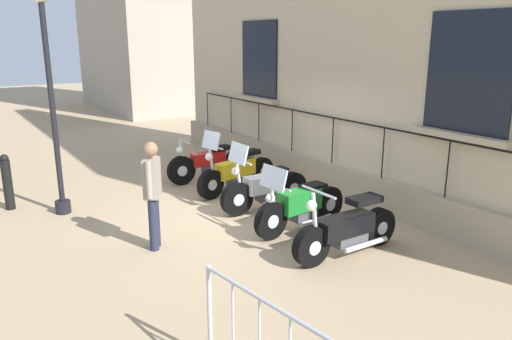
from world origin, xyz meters
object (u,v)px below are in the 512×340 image
at_px(lamppost, 49,78).
at_px(bollard, 7,182).
at_px(motorcycle_red, 210,163).
at_px(motorcycle_white, 264,188).
at_px(motorcycle_yellow, 237,172).
at_px(motorcycle_green, 300,206).
at_px(pedestrian_standing, 152,189).
at_px(motorcycle_black, 347,230).

height_order(lamppost, bollard, lamppost).
bearing_deg(motorcycle_red, motorcycle_white, 87.79).
height_order(motorcycle_yellow, motorcycle_white, motorcycle_yellow).
relative_size(motorcycle_white, motorcycle_green, 0.96).
xyz_separation_m(motorcycle_red, bollard, (4.18, -0.35, 0.13)).
distance_m(motorcycle_red, motorcycle_yellow, 1.11).
height_order(motorcycle_yellow, pedestrian_standing, pedestrian_standing).
xyz_separation_m(lamppost, bollard, (0.80, -0.79, -1.96)).
bearing_deg(bollard, pedestrian_standing, 116.69).
bearing_deg(bollard, motorcycle_white, 146.36).
bearing_deg(motorcycle_black, motorcycle_green, -91.48).
relative_size(motorcycle_red, lamppost, 0.51).
xyz_separation_m(motorcycle_green, lamppost, (3.20, -3.14, 2.06)).
relative_size(motorcycle_yellow, motorcycle_green, 1.05).
relative_size(motorcycle_yellow, motorcycle_black, 1.05).
distance_m(motorcycle_red, motorcycle_black, 4.75).
height_order(motorcycle_black, pedestrian_standing, pedestrian_standing).
height_order(motorcycle_white, pedestrian_standing, pedestrian_standing).
bearing_deg(motorcycle_black, bollard, -52.07).
bearing_deg(motorcycle_white, motorcycle_black, 87.25).
xyz_separation_m(motorcycle_yellow, pedestrian_standing, (2.59, 1.80, 0.53)).
height_order(motorcycle_green, bollard, motorcycle_green).
distance_m(motorcycle_black, pedestrian_standing, 3.02).
bearing_deg(lamppost, motorcycle_yellow, 168.94).
distance_m(motorcycle_black, lamppost, 5.75).
height_order(motorcycle_red, pedestrian_standing, pedestrian_standing).
distance_m(motorcycle_green, lamppost, 4.93).
height_order(motorcycle_red, motorcycle_yellow, motorcycle_yellow).
bearing_deg(lamppost, pedestrian_standing, 108.69).
height_order(motorcycle_red, bollard, bollard).
xyz_separation_m(motorcycle_red, motorcycle_white, (0.09, 2.37, 0.01)).
relative_size(motorcycle_black, pedestrian_standing, 1.17).
xyz_separation_m(lamppost, pedestrian_standing, (-0.84, 2.47, -1.54)).
xyz_separation_m(motorcycle_black, pedestrian_standing, (2.33, -1.83, 0.57)).
bearing_deg(motorcycle_black, motorcycle_red, -92.48).
relative_size(motorcycle_red, motorcycle_black, 1.07).
distance_m(motorcycle_white, motorcycle_black, 2.38).
bearing_deg(pedestrian_standing, motorcycle_black, 141.81).
bearing_deg(motorcycle_white, motorcycle_yellow, -96.52).
bearing_deg(motorcycle_white, motorcycle_green, 86.01).
relative_size(motorcycle_green, bollard, 1.83).
xyz_separation_m(motorcycle_white, bollard, (4.08, -2.72, 0.12)).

